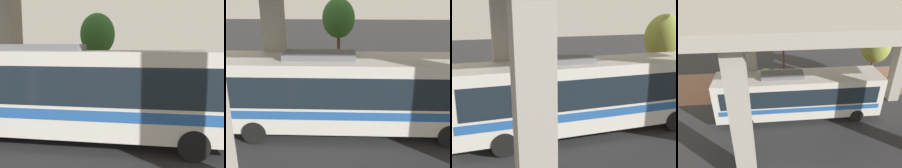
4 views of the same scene
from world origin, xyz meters
TOP-DOWN VIEW (x-y plane):
  - ground_plane at (0.00, 0.00)m, footprint 80.00×80.00m
  - sidewalk_strip at (-3.00, 0.00)m, footprint 6.00×40.00m
  - bus at (2.11, -2.45)m, footprint 2.59×11.85m
  - fire_hydrant at (-1.78, 0.60)m, footprint 0.53×0.26m
  - planter_front at (-1.93, -3.31)m, footprint 1.48×1.48m
  - planter_middle at (-0.97, -4.42)m, footprint 1.06×1.06m
  - planter_back at (-0.78, -1.11)m, footprint 1.37×1.37m
  - planter_extra at (-2.38, -4.87)m, footprint 1.64×1.64m
  - street_tree_near at (-4.81, -3.07)m, footprint 2.09×2.09m

SIDE VIEW (x-z plane):
  - ground_plane at x=0.00m, z-range 0.00..0.00m
  - sidewalk_strip at x=-3.00m, z-range 0.00..0.02m
  - fire_hydrant at x=-1.78m, z-range 0.01..1.09m
  - planter_middle at x=-0.97m, z-range 0.00..1.63m
  - planter_back at x=-0.78m, z-range -0.01..1.85m
  - planter_extra at x=-2.38m, z-range -0.01..1.94m
  - planter_front at x=-1.93m, z-range 0.02..1.95m
  - bus at x=2.11m, z-range 0.15..3.79m
  - street_tree_near at x=-4.81m, z-range 1.45..6.94m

